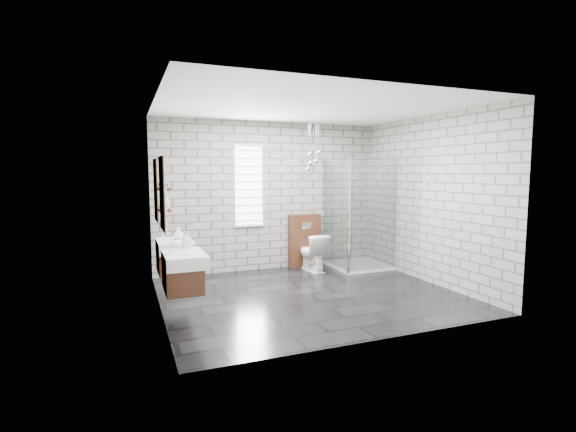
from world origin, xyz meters
TOP-DOWN VIEW (x-y plane):
  - floor at (0.00, 0.00)m, footprint 4.20×3.60m
  - ceiling at (0.00, 0.00)m, footprint 4.20×3.60m
  - wall_back at (0.00, 1.81)m, footprint 4.20×0.02m
  - wall_front at (0.00, -1.81)m, footprint 4.20×0.02m
  - wall_left at (-2.11, 0.00)m, footprint 0.02×3.60m
  - wall_right at (2.11, 0.00)m, footprint 0.02×3.60m
  - vanity_left at (-1.91, -0.53)m, footprint 0.47×0.70m
  - vanity_right at (-1.91, 0.44)m, footprint 0.47×0.70m
  - shelf_lower at (-2.03, -0.05)m, footprint 0.14×0.30m
  - shelf_upper at (-2.03, -0.05)m, footprint 0.14×0.30m
  - window at (-0.40, 1.78)m, footprint 0.56×0.05m
  - cistern_panel at (0.66, 1.70)m, footprint 0.60×0.20m
  - flush_plate at (0.66, 1.60)m, footprint 0.18×0.01m
  - shower_enclosure at (1.50, 1.18)m, footprint 1.00×1.00m
  - pendant_cluster at (0.66, 1.38)m, footprint 0.29×0.24m
  - toilet at (0.66, 1.34)m, footprint 0.43×0.70m
  - soap_bottle_a at (-1.79, -0.22)m, footprint 0.12×0.12m
  - soap_bottle_b at (-1.81, 0.50)m, footprint 0.17×0.17m
  - soap_bottle_c at (-2.02, -0.07)m, footprint 0.10×0.10m
  - vase at (-2.02, 0.01)m, footprint 0.13×0.13m

SIDE VIEW (x-z plane):
  - floor at x=0.00m, z-range -0.02..0.00m
  - toilet at x=0.66m, z-range 0.00..0.68m
  - cistern_panel at x=0.66m, z-range 0.00..1.00m
  - shower_enclosure at x=1.50m, z-range -0.51..1.52m
  - vanity_left at x=-1.91m, z-range -0.03..1.54m
  - vanity_right at x=-1.91m, z-range -0.03..1.54m
  - flush_plate at x=0.66m, z-range 0.74..0.86m
  - soap_bottle_b at x=-1.81m, z-range 0.85..1.03m
  - soap_bottle_a at x=-1.79m, z-range 0.85..1.06m
  - shelf_lower at x=-2.03m, z-range 1.31..1.33m
  - wall_back at x=0.00m, z-range 0.00..2.70m
  - wall_front at x=0.00m, z-range 0.00..2.70m
  - wall_left at x=-2.11m, z-range 0.00..2.70m
  - wall_right at x=2.11m, z-range 0.00..2.70m
  - soap_bottle_c at x=-2.02m, z-range 1.33..1.57m
  - window at x=-0.40m, z-range 0.81..2.29m
  - shelf_upper at x=-2.03m, z-range 1.57..1.59m
  - vase at x=-2.02m, z-range 1.59..1.70m
  - pendant_cluster at x=0.66m, z-range 1.58..2.47m
  - ceiling at x=0.00m, z-range 2.70..2.72m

